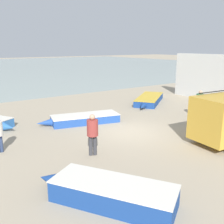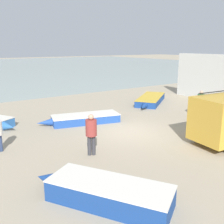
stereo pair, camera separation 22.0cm
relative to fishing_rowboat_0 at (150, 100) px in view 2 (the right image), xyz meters
name	(u,v)px [view 2 (the right image)]	position (x,y,z in m)	size (l,w,h in m)	color
ground_plane	(131,132)	(-5.93, -5.02, -0.26)	(200.00, 200.00, 0.00)	tan
fishing_rowboat_0	(150,100)	(0.00, 0.00, 0.00)	(5.11, 4.18, 0.53)	navy
fishing_rowboat_1	(104,192)	(-10.72, -9.75, 0.07)	(3.22, 4.33, 0.67)	navy
fishing_rowboat_2	(84,119)	(-7.24, -1.96, -0.02)	(5.01, 2.39, 0.50)	#234CA3
fisherman_1	(91,131)	(-9.27, -6.48, 0.82)	(0.48, 0.48, 1.81)	#38383D
fisherman_2	(201,102)	(-0.54, -5.29, 0.82)	(0.48, 0.48, 1.81)	navy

